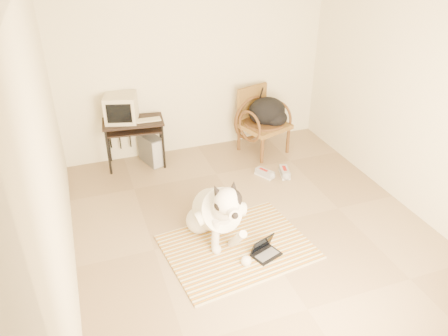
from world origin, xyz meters
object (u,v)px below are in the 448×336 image
crt_monitor (121,108)px  pc_tower (151,149)px  rattan_chair (261,121)px  backpack (268,112)px  laptop (265,250)px  computer_desk (134,127)px  dog (217,212)px

crt_monitor → pc_tower: 0.76m
rattan_chair → backpack: (0.08, -0.07, 0.15)m
laptop → crt_monitor: 2.87m
laptop → backpack: backpack is taller
computer_desk → rattan_chair: rattan_chair is taller
laptop → backpack: bearing=65.0°
crt_monitor → rattan_chair: size_ratio=0.52×
dog → crt_monitor: crt_monitor is taller
dog → pc_tower: (-0.34, 2.01, -0.14)m
rattan_chair → backpack: 0.18m
laptop → backpack: 2.53m
dog → backpack: bearing=51.2°
computer_desk → crt_monitor: size_ratio=1.72×
dog → computer_desk: bearing=105.5°
dog → rattan_chair: 2.28m
dog → computer_desk: dog is taller
laptop → computer_desk: size_ratio=0.40×
computer_desk → dog: bearing=-74.5°
pc_tower → rattan_chair: bearing=-5.8°
rattan_chair → backpack: size_ratio=1.73×
rattan_chair → crt_monitor: bearing=173.5°
crt_monitor → backpack: bearing=-8.0°
dog → rattan_chair: rattan_chair is taller
rattan_chair → laptop: bearing=-112.8°
computer_desk → rattan_chair: (1.90, -0.17, -0.11)m
dog → backpack: dog is taller
dog → laptop: bearing=-50.1°
dog → laptop: (0.38, -0.46, -0.29)m
dog → crt_monitor: bearing=108.4°
computer_desk → backpack: 2.00m
laptop → pc_tower: size_ratio=0.71×
laptop → crt_monitor: bearing=113.0°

